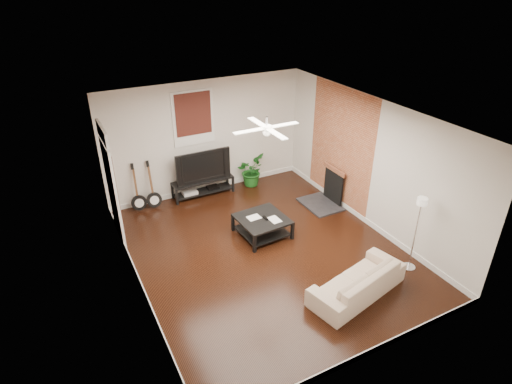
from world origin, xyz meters
TOP-DOWN VIEW (x-y plane):
  - room at (0.00, 0.00)m, footprint 5.01×6.01m
  - brick_accent at (2.49, 1.00)m, footprint 0.02×2.20m
  - fireplace at (2.20, 1.00)m, footprint 0.80×1.10m
  - window_back at (-0.30, 2.97)m, footprint 1.00×0.06m
  - door_left at (-2.46, 1.90)m, footprint 0.08×1.00m
  - tv_stand at (-0.24, 2.78)m, footprint 1.52×0.41m
  - tv at (-0.24, 2.80)m, footprint 1.36×0.18m
  - coffee_table at (0.22, 0.54)m, footprint 1.03×1.03m
  - sofa at (0.81, -1.84)m, footprint 1.98×1.12m
  - floor_lamp at (2.16, -1.74)m, footprint 0.30×0.30m
  - potted_plant at (1.06, 2.74)m, footprint 0.94×0.95m
  - guitar_left at (-1.84, 2.75)m, footprint 0.39×0.31m
  - guitar_right at (-1.49, 2.72)m, footprint 0.37×0.27m
  - ceiling_fan at (0.00, 0.00)m, footprint 1.24×1.24m

SIDE VIEW (x-z plane):
  - coffee_table at x=0.22m, z-range 0.00..0.41m
  - tv_stand at x=-0.24m, z-range 0.00..0.43m
  - sofa at x=0.81m, z-range 0.00..0.54m
  - potted_plant at x=1.06m, z-range 0.00..0.80m
  - fireplace at x=2.20m, z-range 0.00..0.92m
  - guitar_left at x=-1.84m, z-range 0.00..1.16m
  - guitar_right at x=-1.49m, z-range 0.00..1.16m
  - floor_lamp at x=2.16m, z-range 0.00..1.52m
  - tv at x=-0.24m, z-range 0.43..1.21m
  - door_left at x=-2.46m, z-range 0.00..2.50m
  - room at x=0.00m, z-range 0.00..2.80m
  - brick_accent at x=2.49m, z-range 0.00..2.80m
  - window_back at x=-0.30m, z-range 1.30..2.60m
  - ceiling_fan at x=0.00m, z-range 2.44..2.76m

